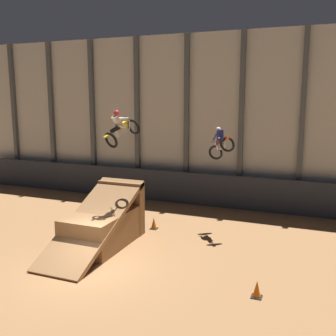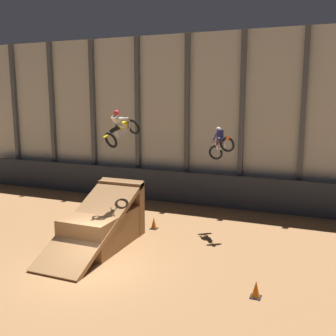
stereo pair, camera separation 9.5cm
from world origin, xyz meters
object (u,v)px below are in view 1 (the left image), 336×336
(rider_bike_left_air, at_px, (121,129))
(traffic_cone_near_ramp, at_px, (257,289))
(dirt_ramp, at_px, (105,223))
(traffic_cone_arena_edge, at_px, (154,223))
(rider_bike_right_air, at_px, (221,144))

(rider_bike_left_air, height_order, traffic_cone_near_ramp, rider_bike_left_air)
(dirt_ramp, bearing_deg, traffic_cone_near_ramp, -18.59)
(dirt_ramp, height_order, traffic_cone_arena_edge, dirt_ramp)
(rider_bike_left_air, xyz_separation_m, traffic_cone_near_ramp, (6.52, -2.88, -4.87))
(rider_bike_right_air, bearing_deg, traffic_cone_near_ramp, -103.09)
(rider_bike_right_air, relative_size, traffic_cone_arena_edge, 3.04)
(dirt_ramp, height_order, rider_bike_left_air, rider_bike_left_air)
(rider_bike_right_air, relative_size, traffic_cone_near_ramp, 3.04)
(rider_bike_left_air, relative_size, traffic_cone_near_ramp, 3.26)
(traffic_cone_near_ramp, height_order, traffic_cone_arena_edge, same)
(rider_bike_right_air, height_order, traffic_cone_arena_edge, rider_bike_right_air)
(dirt_ramp, bearing_deg, rider_bike_right_air, 39.15)
(rider_bike_right_air, bearing_deg, rider_bike_left_air, -178.73)
(traffic_cone_near_ramp, bearing_deg, rider_bike_right_air, 115.53)
(rider_bike_left_air, bearing_deg, traffic_cone_near_ramp, -3.78)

